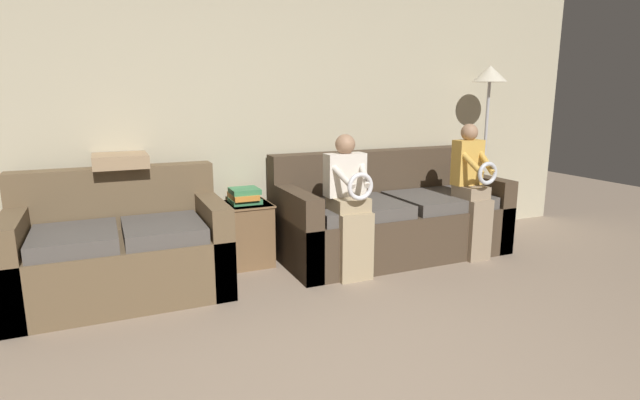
{
  "coord_description": "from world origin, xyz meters",
  "views": [
    {
      "loc": [
        -1.04,
        -1.42,
        1.51
      ],
      "look_at": [
        0.38,
        1.8,
        0.75
      ],
      "focal_mm": 28.0,
      "sensor_mm": 36.0,
      "label": 1
    }
  ],
  "objects_px": {
    "child_left_seated": "(350,201)",
    "couch_main": "(389,218)",
    "floor_lamp": "(489,91)",
    "throw_pillow": "(120,160)",
    "couch_side": "(121,251)",
    "book_stack": "(244,196)",
    "side_shelf": "(245,233)",
    "child_right_seated": "(473,185)"
  },
  "relations": [
    {
      "from": "throw_pillow",
      "to": "child_right_seated",
      "type": "bearing_deg",
      "value": -12.52
    },
    {
      "from": "couch_side",
      "to": "child_left_seated",
      "type": "distance_m",
      "value": 1.81
    },
    {
      "from": "child_left_seated",
      "to": "couch_side",
      "type": "bearing_deg",
      "value": 168.55
    },
    {
      "from": "couch_side",
      "to": "floor_lamp",
      "type": "distance_m",
      "value": 3.84
    },
    {
      "from": "couch_side",
      "to": "book_stack",
      "type": "height_order",
      "value": "couch_side"
    },
    {
      "from": "throw_pillow",
      "to": "couch_main",
      "type": "bearing_deg",
      "value": -6.25
    },
    {
      "from": "couch_main",
      "to": "child_right_seated",
      "type": "distance_m",
      "value": 0.82
    },
    {
      "from": "couch_side",
      "to": "child_left_seated",
      "type": "xyz_separation_m",
      "value": [
        1.75,
        -0.35,
        0.31
      ]
    },
    {
      "from": "child_left_seated",
      "to": "book_stack",
      "type": "relative_size",
      "value": 4.06
    },
    {
      "from": "couch_main",
      "to": "floor_lamp",
      "type": "relative_size",
      "value": 1.2
    },
    {
      "from": "child_right_seated",
      "to": "book_stack",
      "type": "bearing_deg",
      "value": 162.04
    },
    {
      "from": "child_left_seated",
      "to": "throw_pillow",
      "type": "bearing_deg",
      "value": 158.65
    },
    {
      "from": "child_right_seated",
      "to": "book_stack",
      "type": "distance_m",
      "value": 2.08
    },
    {
      "from": "floor_lamp",
      "to": "throw_pillow",
      "type": "height_order",
      "value": "floor_lamp"
    },
    {
      "from": "child_left_seated",
      "to": "throw_pillow",
      "type": "height_order",
      "value": "child_left_seated"
    },
    {
      "from": "couch_main",
      "to": "throw_pillow",
      "type": "distance_m",
      "value": 2.43
    },
    {
      "from": "couch_side",
      "to": "child_right_seated",
      "type": "height_order",
      "value": "child_right_seated"
    },
    {
      "from": "couch_main",
      "to": "couch_side",
      "type": "height_order",
      "value": "couch_main"
    },
    {
      "from": "couch_side",
      "to": "couch_main",
      "type": "bearing_deg",
      "value": 1.28
    },
    {
      "from": "child_right_seated",
      "to": "couch_main",
      "type": "bearing_deg",
      "value": 147.54
    },
    {
      "from": "side_shelf",
      "to": "throw_pillow",
      "type": "xyz_separation_m",
      "value": [
        -0.98,
        0.03,
        0.7
      ]
    },
    {
      "from": "child_left_seated",
      "to": "side_shelf",
      "type": "distance_m",
      "value": 1.02
    },
    {
      "from": "child_right_seated",
      "to": "throw_pillow",
      "type": "relative_size",
      "value": 3.02
    },
    {
      "from": "child_right_seated",
      "to": "child_left_seated",
      "type": "bearing_deg",
      "value": -179.78
    },
    {
      "from": "couch_main",
      "to": "floor_lamp",
      "type": "height_order",
      "value": "floor_lamp"
    },
    {
      "from": "couch_main",
      "to": "throw_pillow",
      "type": "bearing_deg",
      "value": 173.75
    },
    {
      "from": "couch_side",
      "to": "floor_lamp",
      "type": "relative_size",
      "value": 0.85
    },
    {
      "from": "floor_lamp",
      "to": "throw_pillow",
      "type": "relative_size",
      "value": 4.37
    },
    {
      "from": "child_right_seated",
      "to": "throw_pillow",
      "type": "distance_m",
      "value": 3.05
    },
    {
      "from": "book_stack",
      "to": "couch_side",
      "type": "bearing_deg",
      "value": -164.37
    },
    {
      "from": "throw_pillow",
      "to": "couch_side",
      "type": "bearing_deg",
      "value": -100.26
    },
    {
      "from": "couch_main",
      "to": "couch_side",
      "type": "xyz_separation_m",
      "value": [
        -2.38,
        -0.05,
        -0.0
      ]
    },
    {
      "from": "couch_side",
      "to": "child_right_seated",
      "type": "relative_size",
      "value": 1.23
    },
    {
      "from": "book_stack",
      "to": "side_shelf",
      "type": "bearing_deg",
      "value": -118.11
    },
    {
      "from": "couch_side",
      "to": "child_left_seated",
      "type": "relative_size",
      "value": 1.29
    },
    {
      "from": "couch_side",
      "to": "child_left_seated",
      "type": "height_order",
      "value": "child_left_seated"
    },
    {
      "from": "couch_side",
      "to": "side_shelf",
      "type": "relative_size",
      "value": 2.72
    },
    {
      "from": "child_left_seated",
      "to": "couch_main",
      "type": "bearing_deg",
      "value": 32.76
    },
    {
      "from": "couch_main",
      "to": "child_left_seated",
      "type": "bearing_deg",
      "value": -147.24
    },
    {
      "from": "child_right_seated",
      "to": "floor_lamp",
      "type": "distance_m",
      "value": 1.19
    },
    {
      "from": "couch_main",
      "to": "couch_side",
      "type": "bearing_deg",
      "value": -178.72
    },
    {
      "from": "book_stack",
      "to": "floor_lamp",
      "type": "distance_m",
      "value": 2.75
    }
  ]
}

